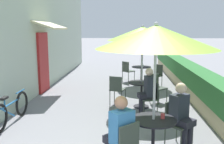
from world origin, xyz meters
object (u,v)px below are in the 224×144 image
object	(u,v)px
patio_table_mid	(142,89)
seated_patron_mid_left	(147,90)
cafe_chair_mid_right	(157,85)
seated_patron_near_left	(119,132)
patio_umbrella_far	(142,32)
cafe_chair_near_right	(176,120)
cafe_chair_far_right	(127,70)
cafe_chair_mid_left	(152,96)
cafe_chair_far_left	(157,74)
seated_patron_near_right	(181,113)
coffee_cup_near	(163,116)
cafe_chair_mid_back	(117,88)
patio_table_near	(153,130)
patio_table_far	(141,72)
coffee_cup_far	(143,66)
bicycle_second	(12,110)
patio_umbrella_mid	(143,34)
patio_umbrella_near	(156,37)

from	to	relation	value
patio_table_mid	seated_patron_mid_left	bearing A→B (deg)	-81.37
seated_patron_mid_left	cafe_chair_mid_right	xyz separation A→B (m)	(0.38, 1.25, -0.17)
seated_patron_near_left	patio_umbrella_far	world-z (taller)	patio_umbrella_far
cafe_chair_near_right	cafe_chair_far_right	distance (m)	5.94
cafe_chair_mid_left	cafe_chair_far_left	xyz separation A→B (m)	(0.50, 3.25, 0.00)
seated_patron_near_right	cafe_chair_mid_right	bearing A→B (deg)	-130.44
cafe_chair_mid_left	patio_umbrella_far	xyz separation A→B (m)	(-0.06, 3.71, 1.58)
seated_patron_near_right	coffee_cup_near	size ratio (longest dim) A/B	13.89
seated_patron_near_right	seated_patron_mid_left	xyz separation A→B (m)	(-0.48, 1.77, 0.00)
cafe_chair_mid_back	cafe_chair_far_right	distance (m)	3.33
coffee_cup_near	patio_table_near	bearing A→B (deg)	-165.05
patio_table_near	patio_table_far	bearing A→B (deg)	88.79
cafe_chair_mid_back	seated_patron_near_right	bearing A→B (deg)	-45.15
patio_table_far	cafe_chair_far_left	xyz separation A→B (m)	(0.57, -0.46, -0.01)
seated_patron_near_right	cafe_chair_far_right	bearing A→B (deg)	-122.79
cafe_chair_mid_right	cafe_chair_far_right	bearing A→B (deg)	-114.36
coffee_cup_far	seated_patron_near_right	bearing A→B (deg)	-86.00
seated_patron_near_left	cafe_chair_mid_right	xyz separation A→B (m)	(1.02, 3.94, -0.17)
patio_umbrella_far	bicycle_second	world-z (taller)	patio_umbrella_far
patio_umbrella_mid	seated_patron_mid_left	world-z (taller)	patio_umbrella_mid
patio_table_near	patio_umbrella_near	distance (m)	1.57
cafe_chair_near_right	seated_patron_near_right	distance (m)	0.20
patio_umbrella_near	patio_umbrella_mid	distance (m)	2.95
seated_patron_mid_left	cafe_chair_mid_right	size ratio (longest dim) A/B	1.44
cafe_chair_far_right	patio_umbrella_near	bearing A→B (deg)	-40.88
patio_table_near	seated_patron_near_left	bearing A→B (deg)	-140.47
cafe_chair_far_left	bicycle_second	distance (m)	5.58
patio_table_near	cafe_chair_far_right	bearing A→B (deg)	93.92
cafe_chair_far_left	coffee_cup_far	size ratio (longest dim) A/B	9.67
cafe_chair_mid_left	cafe_chair_mid_right	distance (m)	1.26
patio_table_near	bicycle_second	xyz separation A→B (m)	(-3.17, 1.47, -0.19)
coffee_cup_near	cafe_chair_far_left	bearing A→B (deg)	84.41
patio_umbrella_far	coffee_cup_far	bearing A→B (deg)	-55.67
patio_table_mid	coffee_cup_far	distance (m)	2.95
patio_umbrella_mid	patio_umbrella_far	distance (m)	3.01
coffee_cup_near	cafe_chair_mid_left	size ratio (longest dim) A/B	0.10
patio_table_near	coffee_cup_far	world-z (taller)	coffee_cup_far
patio_table_mid	cafe_chair_far_right	xyz separation A→B (m)	(-0.41, 3.47, -0.01)
patio_table_mid	cafe_chair_far_left	xyz separation A→B (m)	(0.72, 2.55, -0.01)
patio_table_near	patio_umbrella_mid	size ratio (longest dim) A/B	0.33
cafe_chair_mid_left	patio_umbrella_far	distance (m)	4.03
coffee_cup_near	patio_umbrella_mid	size ratio (longest dim) A/B	0.04
patio_umbrella_near	seated_patron_near_left	bearing A→B (deg)	-140.47
bicycle_second	cafe_chair_far_left	bearing A→B (deg)	47.36
cafe_chair_mid_left	cafe_chair_far_left	world-z (taller)	same
cafe_chair_mid_left	cafe_chair_mid_back	bearing A→B (deg)	36.02
cafe_chair_far_right	bicycle_second	size ratio (longest dim) A/B	0.50
patio_umbrella_mid	cafe_chair_far_left	xyz separation A→B (m)	(0.72, 2.55, -1.58)
cafe_chair_mid_back	cafe_chair_far_left	world-z (taller)	same
cafe_chair_mid_right	cafe_chair_far_right	xyz separation A→B (m)	(-0.90, 2.93, 0.00)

